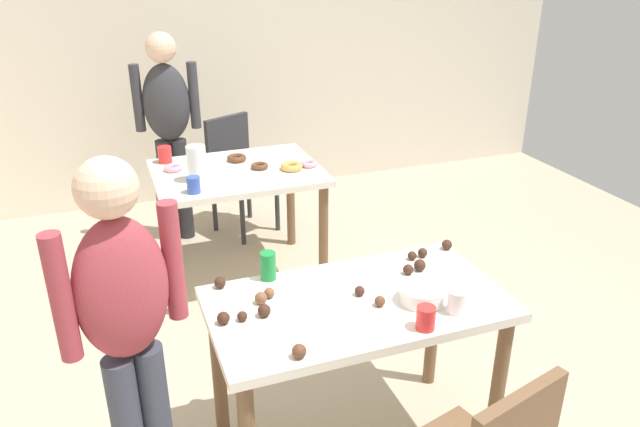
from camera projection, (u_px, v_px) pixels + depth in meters
wall_back at (214, 42)px, 4.98m from camera, size 6.40×0.10×2.60m
dining_table_near at (357, 324)px, 2.46m from camera, size 1.18×0.64×0.75m
dining_table_far at (238, 186)px, 3.84m from camera, size 1.02×0.79×0.75m
chair_far_table at (237, 167)px, 4.59m from camera, size 0.53×0.53×0.87m
person_girl_near at (127, 322)px, 2.06m from camera, size 0.45×0.29×1.46m
person_adult_far at (168, 121)px, 4.26m from camera, size 0.46×0.24×1.51m
mixing_bowl at (422, 294)px, 2.39m from camera, size 0.18×0.18×0.06m
soda_can at (268, 266)px, 2.54m from camera, size 0.07×0.07×0.12m
fork_near at (325, 289)px, 2.48m from camera, size 0.17×0.02×0.01m
cup_near_0 at (426, 318)px, 2.22m from camera, size 0.07×0.07×0.09m
cup_near_1 at (457, 302)px, 2.31m from camera, size 0.07×0.07×0.09m
cake_ball_0 at (420, 265)px, 2.62m from camera, size 0.05×0.05×0.05m
cake_ball_1 at (423, 253)px, 2.73m from camera, size 0.04×0.04×0.04m
cake_ball_2 at (408, 269)px, 2.59m from camera, size 0.04×0.04×0.04m
cake_ball_3 at (242, 316)px, 2.27m from camera, size 0.04×0.04×0.04m
cake_ball_4 at (269, 293)px, 2.42m from camera, size 0.04×0.04×0.04m
cake_ball_5 at (264, 310)px, 2.30m from camera, size 0.05×0.05×0.05m
cake_ball_6 at (220, 283)px, 2.49m from camera, size 0.05×0.05×0.05m
cake_ball_7 at (380, 301)px, 2.36m from camera, size 0.04×0.04×0.04m
cake_ball_8 at (261, 298)px, 2.38m from camera, size 0.05×0.05×0.05m
cake_ball_9 at (360, 291)px, 2.43m from camera, size 0.04×0.04×0.04m
cake_ball_10 at (447, 245)px, 2.80m from camera, size 0.05×0.05×0.05m
cake_ball_11 at (223, 318)px, 2.25m from camera, size 0.05×0.05×0.05m
cake_ball_12 at (412, 256)px, 2.71m from camera, size 0.04×0.04×0.04m
cake_ball_13 at (299, 351)px, 2.07m from camera, size 0.05×0.05×0.05m
pitcher_far at (197, 164)px, 3.57m from camera, size 0.11×0.11×0.22m
cup_far_0 at (193, 185)px, 3.42m from camera, size 0.08×0.08×0.09m
cup_far_1 at (165, 155)px, 3.90m from camera, size 0.09×0.09×0.11m
donut_far_0 at (292, 166)px, 3.79m from camera, size 0.14×0.14×0.04m
donut_far_1 at (173, 168)px, 3.77m from camera, size 0.11×0.11×0.03m
donut_far_2 at (237, 158)px, 3.94m from camera, size 0.13×0.13×0.04m
donut_far_3 at (309, 164)px, 3.85m from camera, size 0.11×0.11×0.03m
donut_far_4 at (260, 166)px, 3.81m from camera, size 0.11×0.11×0.03m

